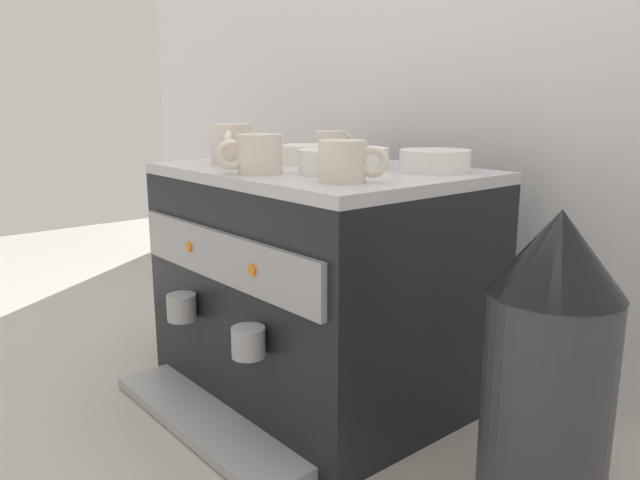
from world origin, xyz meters
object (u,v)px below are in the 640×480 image
(ceramic_bowl_2, at_px, (326,162))
(ceramic_bowl_3, at_px, (364,158))
(ceramic_cup_1, at_px, (345,161))
(coffee_grinder, at_px, (549,370))
(ceramic_cup_0, at_px, (332,145))
(ceramic_cup_3, at_px, (231,144))
(ceramic_bowl_0, at_px, (307,155))
(ceramic_cup_2, at_px, (258,154))
(espresso_machine, at_px, (318,282))
(milk_pitcher, at_px, (223,300))
(ceramic_bowl_1, at_px, (435,161))

(ceramic_bowl_2, distance_m, ceramic_bowl_3, 0.11)
(ceramic_cup_1, bearing_deg, coffee_grinder, 13.61)
(ceramic_cup_0, height_order, ceramic_bowl_3, ceramic_cup_0)
(ceramic_cup_1, height_order, ceramic_cup_3, ceramic_cup_3)
(ceramic_bowl_0, xyz_separation_m, ceramic_bowl_2, (0.16, -0.08, 0.00))
(ceramic_cup_0, bearing_deg, coffee_grinder, -14.29)
(ceramic_cup_1, height_order, ceramic_cup_2, ceramic_cup_2)
(ceramic_cup_0, bearing_deg, ceramic_bowl_2, -43.33)
(ceramic_cup_3, bearing_deg, espresso_machine, 28.64)
(ceramic_cup_2, distance_m, ceramic_bowl_0, 0.19)
(ceramic_bowl_3, bearing_deg, ceramic_cup_2, -105.88)
(ceramic_bowl_0, bearing_deg, espresso_machine, -22.44)
(ceramic_cup_1, height_order, milk_pitcher, ceramic_cup_1)
(ceramic_bowl_1, height_order, ceramic_bowl_3, same)
(ceramic_cup_2, bearing_deg, ceramic_cup_0, 113.56)
(ceramic_cup_0, distance_m, ceramic_bowl_3, 0.20)
(ceramic_cup_2, height_order, ceramic_bowl_3, ceramic_cup_2)
(ceramic_cup_1, bearing_deg, ceramic_bowl_1, 91.24)
(ceramic_cup_3, height_order, ceramic_bowl_2, ceramic_cup_3)
(ceramic_bowl_2, relative_size, ceramic_bowl_3, 1.07)
(ceramic_cup_2, xyz_separation_m, coffee_grinder, (0.51, 0.12, -0.26))
(ceramic_bowl_0, xyz_separation_m, ceramic_bowl_1, (0.26, 0.09, 0.00))
(ceramic_cup_0, bearing_deg, ceramic_bowl_0, -68.21)
(ceramic_cup_1, height_order, ceramic_bowl_0, ceramic_cup_1)
(ceramic_cup_0, relative_size, ceramic_bowl_1, 0.81)
(ceramic_cup_3, xyz_separation_m, milk_pitcher, (-0.25, 0.12, -0.42))
(coffee_grinder, bearing_deg, ceramic_cup_2, -166.81)
(ceramic_cup_2, height_order, ceramic_bowl_2, ceramic_cup_2)
(ceramic_cup_2, bearing_deg, ceramic_cup_3, 162.62)
(ceramic_cup_0, relative_size, ceramic_bowl_3, 1.11)
(ceramic_cup_1, distance_m, milk_pitcher, 0.74)
(espresso_machine, xyz_separation_m, ceramic_cup_1, (0.19, -0.11, 0.26))
(ceramic_bowl_2, bearing_deg, milk_pitcher, 171.16)
(ceramic_cup_0, height_order, ceramic_bowl_1, ceramic_cup_0)
(ceramic_cup_1, distance_m, ceramic_bowl_3, 0.21)
(ceramic_bowl_0, height_order, ceramic_bowl_1, ceramic_bowl_1)
(ceramic_cup_2, xyz_separation_m, milk_pitcher, (-0.42, 0.17, -0.41))
(ceramic_cup_1, bearing_deg, ceramic_cup_3, 177.62)
(ceramic_cup_2, distance_m, milk_pitcher, 0.61)
(ceramic_cup_1, xyz_separation_m, milk_pitcher, (-0.61, 0.13, -0.41))
(ceramic_bowl_0, bearing_deg, ceramic_cup_3, -128.54)
(ceramic_cup_3, relative_size, ceramic_bowl_1, 0.89)
(ceramic_cup_0, bearing_deg, ceramic_bowl_3, -23.28)
(ceramic_cup_1, xyz_separation_m, coffee_grinder, (0.33, 0.08, -0.26))
(espresso_machine, xyz_separation_m, ceramic_cup_3, (-0.17, -0.09, 0.27))
(ceramic_cup_0, height_order, ceramic_bowl_0, ceramic_cup_0)
(ceramic_cup_2, bearing_deg, ceramic_bowl_2, 50.23)
(ceramic_bowl_3, bearing_deg, ceramic_bowl_1, 27.66)
(espresso_machine, relative_size, ceramic_cup_2, 5.27)
(ceramic_cup_3, relative_size, milk_pitcher, 0.75)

